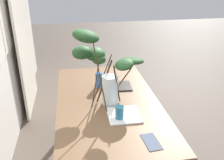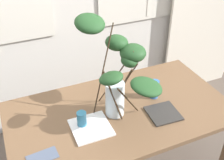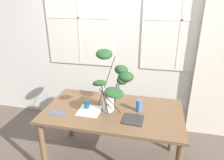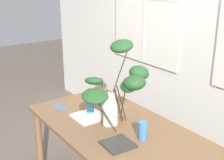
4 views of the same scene
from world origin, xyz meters
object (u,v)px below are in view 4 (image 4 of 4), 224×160
Objects in this scene: plate_square_left at (89,116)px; drinking_glass_blue_left at (90,108)px; dining_table at (115,136)px; drinking_glass_blue_right at (143,130)px; vase_with_branches at (118,85)px; plate_square_right at (118,144)px.

drinking_glass_blue_left is at bearing 135.14° from plate_square_left.
plate_square_left is at bearing -160.91° from dining_table.
drinking_glass_blue_left is at bearing -171.89° from drinking_glass_blue_right.
drinking_glass_blue_left is 0.08m from plate_square_left.
drinking_glass_blue_left is at bearing -164.56° from vase_with_branches.
drinking_glass_blue_right is 0.57m from plate_square_left.
dining_table is at bearing -172.05° from drinking_glass_blue_right.
dining_table is 2.31× the size of vase_with_branches.
vase_with_branches is 0.47m from plate_square_right.
plate_square_left is at bearing 172.30° from plate_square_right.
plate_square_left is at bearing -44.86° from drinking_glass_blue_left.
drinking_glass_blue_right is (0.60, 0.09, 0.01)m from drinking_glass_blue_left.
vase_with_branches is at bearing 15.44° from drinking_glass_blue_left.
dining_table is 6.31× the size of plate_square_left.
drinking_glass_blue_right is 0.67× the size of plate_square_right.
plate_square_right is at bearing -31.65° from dining_table.
drinking_glass_blue_right reaches higher than plate_square_left.
plate_square_left is (0.05, -0.04, -0.05)m from drinking_glass_blue_left.
dining_table is 11.18× the size of drinking_glass_blue_right.
plate_square_left is (-0.25, -0.13, -0.34)m from vase_with_branches.
drinking_glass_blue_left is 0.53× the size of plate_square_right.
dining_table is 0.44m from vase_with_branches.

